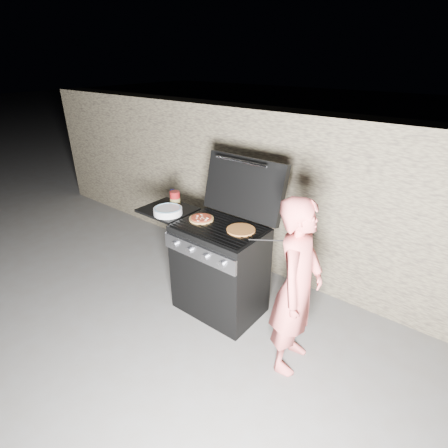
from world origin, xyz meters
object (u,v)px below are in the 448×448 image
Objects in this scene: gas_grill at (200,261)px; person at (297,288)px; pizza_topped at (201,218)px; sauce_jar at (175,199)px.

person is (1.12, -0.15, 0.27)m from gas_grill.
pizza_topped is at bearing 13.75° from gas_grill.
gas_grill is 5.90× the size of pizza_topped.
person is (1.09, -0.16, -0.20)m from pizza_topped.
sauce_jar is (-0.44, 0.10, 0.06)m from pizza_topped.
sauce_jar is (-0.41, 0.10, 0.52)m from gas_grill.
sauce_jar is 0.11× the size of person.
gas_grill is 0.92× the size of person.
person reaches higher than pizza_topped.
pizza_topped is at bearing 72.58° from person.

